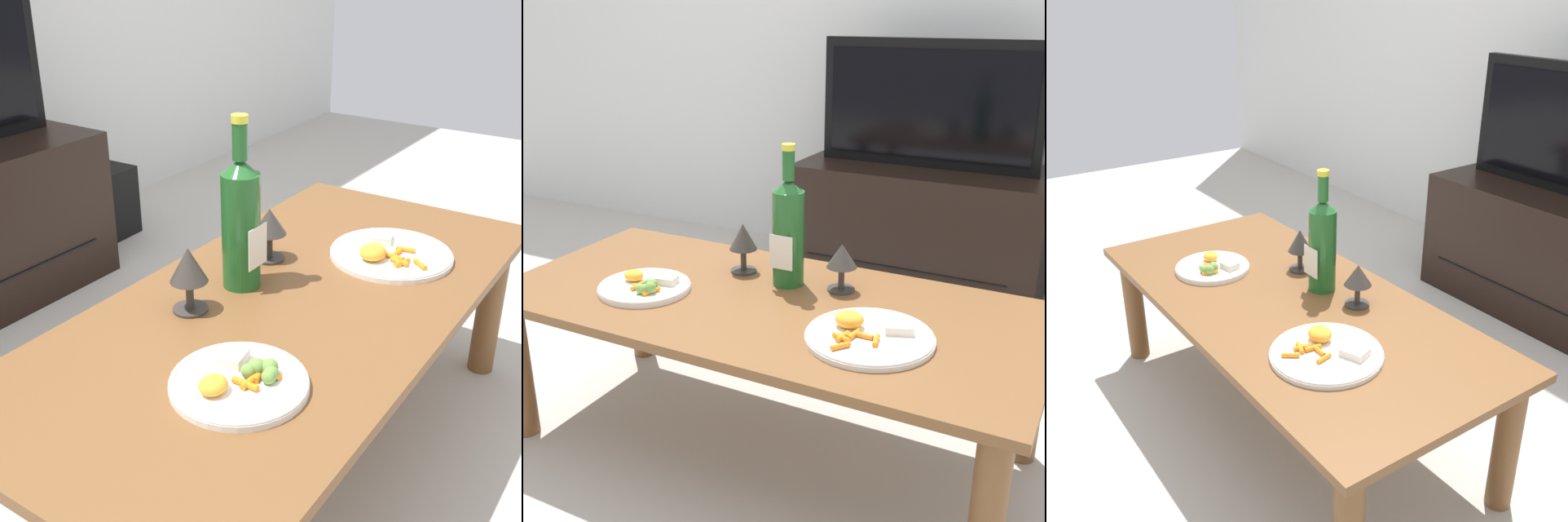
% 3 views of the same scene
% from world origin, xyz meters
% --- Properties ---
extents(ground_plane, '(6.40, 6.40, 0.00)m').
position_xyz_m(ground_plane, '(0.00, 0.00, 0.00)').
color(ground_plane, '#B7B2A8').
extents(dining_table, '(1.40, 0.66, 0.43)m').
position_xyz_m(dining_table, '(0.00, 0.00, 0.36)').
color(dining_table, brown).
rests_on(dining_table, ground_plane).
extents(floor_speaker, '(0.20, 0.20, 0.29)m').
position_xyz_m(floor_speaker, '(0.75, 1.34, 0.14)').
color(floor_speaker, black).
rests_on(floor_speaker, ground_plane).
extents(wine_bottle, '(0.08, 0.09, 0.38)m').
position_xyz_m(wine_bottle, '(-0.00, 0.13, 0.59)').
color(wine_bottle, '#1E5923').
rests_on(wine_bottle, dining_table).
extents(goblet_left, '(0.08, 0.08, 0.14)m').
position_xyz_m(goblet_left, '(-0.15, 0.15, 0.53)').
color(goblet_left, '#38332D').
rests_on(goblet_left, dining_table).
extents(goblet_right, '(0.08, 0.08, 0.13)m').
position_xyz_m(goblet_right, '(0.15, 0.15, 0.52)').
color(goblet_right, '#38332D').
rests_on(goblet_right, dining_table).
extents(dinner_plate_left, '(0.24, 0.24, 0.04)m').
position_xyz_m(dinner_plate_left, '(-0.31, -0.09, 0.44)').
color(dinner_plate_left, white).
rests_on(dinner_plate_left, dining_table).
extents(dinner_plate_right, '(0.29, 0.29, 0.05)m').
position_xyz_m(dinner_plate_right, '(0.31, -0.09, 0.44)').
color(dinner_plate_right, white).
rests_on(dinner_plate_right, dining_table).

